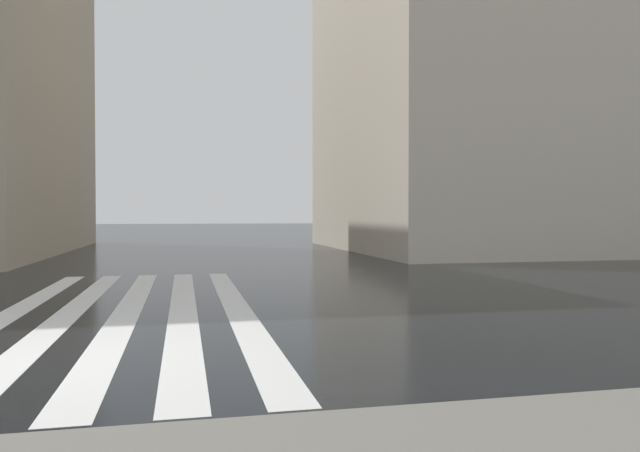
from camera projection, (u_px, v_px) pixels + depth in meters
ground_plane at (62, 360)px, 7.42m from camera, size 220.00×220.00×0.00m
zebra_crossing at (129, 309)px, 11.42m from camera, size 13.00×4.50×0.01m
haussmann_block_corner at (566, 19)px, 32.06m from camera, size 16.47×23.90×24.74m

